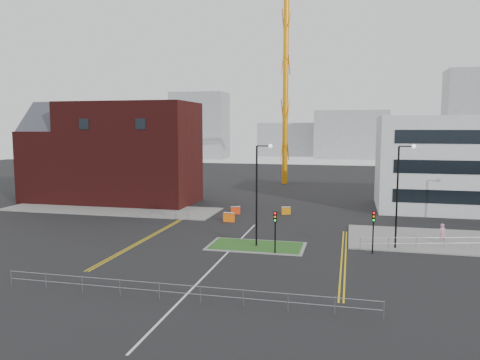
% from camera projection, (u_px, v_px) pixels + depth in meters
% --- Properties ---
extents(ground, '(200.00, 200.00, 0.00)m').
position_uv_depth(ground, '(209.00, 272.00, 34.48)').
color(ground, black).
rests_on(ground, ground).
extents(pavement_left, '(28.00, 8.00, 0.12)m').
position_uv_depth(pavement_left, '(111.00, 209.00, 60.32)').
color(pavement_left, slate).
rests_on(pavement_left, ground).
extents(island_kerb, '(8.60, 4.60, 0.08)m').
position_uv_depth(island_kerb, '(256.00, 246.00, 41.75)').
color(island_kerb, slate).
rests_on(island_kerb, ground).
extents(grass_island, '(8.00, 4.00, 0.12)m').
position_uv_depth(grass_island, '(256.00, 246.00, 41.75)').
color(grass_island, '#1B4416').
rests_on(grass_island, ground).
extents(brick_building, '(24.20, 10.07, 14.24)m').
position_uv_depth(brick_building, '(111.00, 154.00, 66.02)').
color(brick_building, '#431210').
rests_on(brick_building, ground).
extents(tower_crane, '(52.77, 7.02, 42.34)m').
position_uv_depth(tower_crane, '(317.00, 24.00, 84.16)').
color(tower_crane, orange).
rests_on(tower_crane, ground).
extents(streetlamp_island, '(1.46, 0.36, 9.18)m').
position_uv_depth(streetlamp_island, '(259.00, 187.00, 41.09)').
color(streetlamp_island, black).
rests_on(streetlamp_island, ground).
extents(streetlamp_right_near, '(1.46, 0.36, 9.18)m').
position_uv_depth(streetlamp_right_near, '(400.00, 188.00, 40.28)').
color(streetlamp_right_near, black).
rests_on(streetlamp_right_near, ground).
extents(traffic_light_island, '(0.28, 0.33, 3.65)m').
position_uv_depth(traffic_light_island, '(275.00, 224.00, 39.05)').
color(traffic_light_island, black).
rests_on(traffic_light_island, ground).
extents(traffic_light_right, '(0.28, 0.33, 3.65)m').
position_uv_depth(traffic_light_right, '(373.00, 224.00, 39.16)').
color(traffic_light_right, black).
rests_on(traffic_light_right, ground).
extents(railing_front, '(24.05, 0.05, 1.10)m').
position_uv_depth(railing_front, '(180.00, 289.00, 28.59)').
color(railing_front, gray).
rests_on(railing_front, ground).
extents(railing_left, '(6.05, 0.05, 1.10)m').
position_uv_depth(railing_left, '(164.00, 212.00, 54.31)').
color(railing_left, gray).
rests_on(railing_left, ground).
extents(railing_right, '(19.05, 5.05, 1.10)m').
position_uv_depth(railing_right, '(472.00, 240.00, 40.82)').
color(railing_right, gray).
rests_on(railing_right, ground).
extents(centre_line, '(0.15, 30.00, 0.01)m').
position_uv_depth(centre_line, '(216.00, 264.00, 36.41)').
color(centre_line, silver).
rests_on(centre_line, ground).
extents(yellow_left_a, '(0.12, 24.00, 0.01)m').
position_uv_depth(yellow_left_a, '(151.00, 235.00, 46.20)').
color(yellow_left_a, gold).
rests_on(yellow_left_a, ground).
extents(yellow_left_b, '(0.12, 24.00, 0.01)m').
position_uv_depth(yellow_left_b, '(154.00, 235.00, 46.14)').
color(yellow_left_b, gold).
rests_on(yellow_left_b, ground).
extents(yellow_right_a, '(0.12, 20.00, 0.01)m').
position_uv_depth(yellow_right_a, '(342.00, 258.00, 38.10)').
color(yellow_right_a, gold).
rests_on(yellow_right_a, ground).
extents(yellow_right_b, '(0.12, 20.00, 0.01)m').
position_uv_depth(yellow_right_b, '(345.00, 258.00, 38.04)').
color(yellow_right_b, gold).
rests_on(yellow_right_b, ground).
extents(skyline_a, '(18.00, 12.00, 22.00)m').
position_uv_depth(skyline_a, '(200.00, 126.00, 158.39)').
color(skyline_a, gray).
rests_on(skyline_a, ground).
extents(skyline_b, '(24.00, 12.00, 16.00)m').
position_uv_depth(skyline_b, '(351.00, 135.00, 156.96)').
color(skyline_b, gray).
rests_on(skyline_b, ground).
extents(skyline_c, '(14.00, 12.00, 28.00)m').
position_uv_depth(skyline_c, '(469.00, 116.00, 143.44)').
color(skyline_c, gray).
rests_on(skyline_c, ground).
extents(skyline_d, '(30.00, 12.00, 12.00)m').
position_uv_depth(skyline_d, '(300.00, 139.00, 170.98)').
color(skyline_d, gray).
rests_on(skyline_d, ground).
extents(pedestrian, '(0.79, 0.65, 1.86)m').
position_uv_depth(pedestrian, '(442.00, 234.00, 42.73)').
color(pedestrian, pink).
rests_on(pedestrian, ground).
extents(barrier_left, '(1.18, 0.77, 0.94)m').
position_uv_depth(barrier_left, '(235.00, 210.00, 57.21)').
color(barrier_left, red).
rests_on(barrier_left, ground).
extents(barrier_mid, '(1.28, 0.52, 1.05)m').
position_uv_depth(barrier_mid, '(229.00, 217.00, 52.59)').
color(barrier_mid, '#FF660E').
rests_on(barrier_mid, ground).
extents(barrier_right, '(1.16, 0.75, 0.93)m').
position_uv_depth(barrier_right, '(286.00, 210.00, 57.05)').
color(barrier_right, orange).
rests_on(barrier_right, ground).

